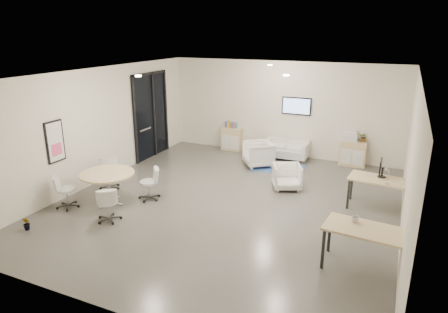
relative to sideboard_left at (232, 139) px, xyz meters
name	(u,v)px	position (x,y,z in m)	size (l,w,h in m)	color
room_shell	(229,141)	(1.75, -4.28, 1.19)	(9.60, 10.60, 4.80)	#4C4945
glass_door	(151,113)	(-2.20, -1.78, 1.09)	(0.09, 1.90, 2.85)	black
artwork	(55,142)	(-2.22, -5.88, 1.14)	(0.05, 0.54, 1.04)	black
wall_tv	(296,106)	(2.25, 0.18, 1.34)	(0.98, 0.06, 0.58)	black
ceiling_spots	(235,71)	(1.55, -3.45, 2.77)	(3.14, 4.14, 0.03)	#FFEAC6
sideboard_left	(232,139)	(0.00, 0.00, 0.00)	(0.73, 0.38, 0.82)	tan
sideboard_right	(353,153)	(4.20, -0.01, 0.00)	(0.81, 0.40, 0.81)	tan
books	(231,125)	(-0.04, 0.00, 0.52)	(0.43, 0.14, 0.22)	red
printer	(350,136)	(4.06, 0.00, 0.56)	(0.49, 0.42, 0.33)	white
loveseat	(286,150)	(2.07, -0.15, -0.11)	(1.46, 0.75, 0.54)	white
blue_rug	(278,168)	(2.12, -1.24, -0.40)	(1.61, 1.07, 0.01)	#32539A
armchair_left	(258,153)	(1.46, -1.28, 0.02)	(0.84, 0.78, 0.86)	white
armchair_right	(287,176)	(2.83, -2.79, -0.03)	(0.73, 0.68, 0.75)	white
desk_rear	(381,182)	(5.21, -3.12, 0.28)	(1.54, 0.88, 0.77)	tan
desk_front	(368,233)	(5.17, -5.93, 0.30)	(1.58, 0.90, 0.79)	tan
monitor	(381,168)	(5.17, -2.97, 0.59)	(0.20, 0.50, 0.44)	black
round_table	(108,176)	(-0.98, -5.55, 0.31)	(1.32, 1.32, 0.80)	tan
meeting_chairs	(109,188)	(-0.98, -5.55, 0.00)	(2.36, 2.36, 0.82)	white
plant_cabinet	(364,138)	(4.49, 0.01, 0.52)	(0.27, 0.30, 0.23)	#3F7F3F
plant_floor	(27,227)	(-1.67, -7.44, -0.34)	(0.17, 0.32, 0.14)	#3F7F3F
cup	(355,219)	(4.92, -5.74, 0.45)	(0.14, 0.11, 0.14)	white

